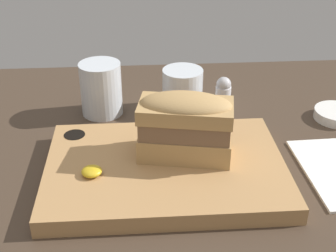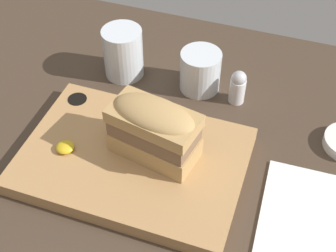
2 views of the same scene
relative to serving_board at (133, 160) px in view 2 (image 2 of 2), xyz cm
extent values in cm
cube|color=#423326|center=(3.06, -4.53, -2.28)|extent=(182.87, 93.91, 2.00)
cube|color=tan|center=(0.09, -0.06, 0.00)|extent=(34.23, 23.64, 2.54)
cylinder|color=black|center=(-13.71, 8.45, 0.69)|extent=(3.31, 3.31, 1.27)
cube|color=tan|center=(2.83, 1.65, 3.05)|extent=(14.20, 9.06, 3.56)
cube|color=brown|center=(2.83, 1.65, 6.17)|extent=(13.63, 8.70, 2.67)
cube|color=tan|center=(2.83, 1.65, 8.57)|extent=(14.20, 9.06, 2.14)
ellipsoid|color=tan|center=(2.83, 1.65, 9.46)|extent=(13.92, 8.88, 3.21)
ellipsoid|color=gold|center=(-10.20, -2.47, 1.84)|extent=(2.85, 2.85, 1.14)
cylinder|color=silver|center=(-10.02, 20.46, 3.50)|extent=(7.36, 7.36, 9.56)
cylinder|color=silver|center=(-10.02, 20.46, 1.07)|extent=(6.47, 6.47, 4.30)
cylinder|color=silver|center=(4.62, 21.22, 2.53)|extent=(7.34, 7.34, 7.61)
cylinder|color=#470A14|center=(4.62, 21.22, 2.05)|extent=(6.61, 6.61, 6.25)
cylinder|color=white|center=(11.88, 19.84, 1.08)|extent=(2.82, 2.82, 4.72)
sphere|color=#B7B7BC|center=(11.88, 19.84, 3.94)|extent=(2.68, 2.68, 2.68)
camera|label=1|loc=(-3.46, -55.53, 39.14)|focal=50.00mm
camera|label=2|loc=(20.42, -42.21, 56.47)|focal=50.00mm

